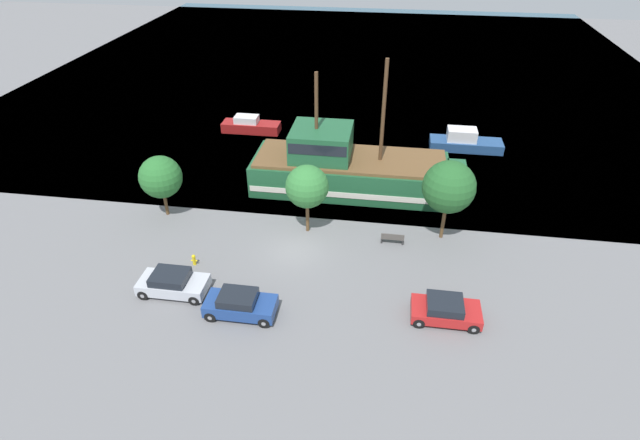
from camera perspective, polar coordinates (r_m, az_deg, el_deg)
ground_plane at (r=33.74m, az=-2.86°, el=-3.36°), size 160.00×160.00×0.00m
water_surface at (r=73.50m, az=3.89°, el=17.42°), size 80.00×80.00×0.00m
pirate_ship at (r=39.93m, az=3.11°, el=5.97°), size 16.70×5.51×10.52m
moored_boat_dockside at (r=48.85m, az=16.20°, el=8.59°), size 6.60×2.19×1.96m
moored_boat_outer at (r=51.19m, az=-7.95°, el=10.64°), size 5.74×1.83×1.61m
parked_car_curb_front at (r=29.11m, az=14.14°, el=-9.94°), size 3.84×2.02×1.34m
parked_car_curb_mid at (r=31.17m, az=-16.48°, el=-6.91°), size 4.06×1.99×1.41m
parked_car_curb_rear at (r=28.85m, az=-9.13°, el=-9.49°), size 4.01×1.88×1.46m
fire_hydrant at (r=33.16m, az=-14.21°, el=-4.38°), size 0.42×0.25×0.76m
bench_promenade_east at (r=34.34m, az=8.28°, el=-2.08°), size 1.56×0.45×0.85m
tree_row_east at (r=37.49m, az=-17.75°, el=4.69°), size 3.06×3.06×4.68m
tree_row_mideast at (r=33.65m, az=-1.49°, el=3.83°), size 2.95×2.95×5.06m
tree_row_midwest at (r=33.78m, az=14.52°, el=3.67°), size 3.51×3.51×5.77m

